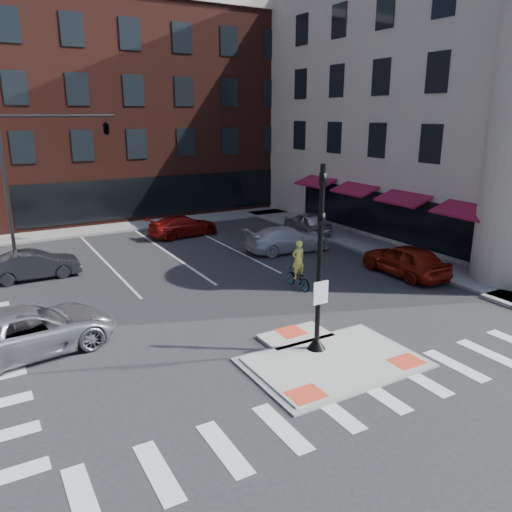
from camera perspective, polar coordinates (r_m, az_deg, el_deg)
ground at (r=16.48m, az=7.74°, el=-11.35°), size 120.00×120.00×0.00m
refuge_island at (r=16.28m, az=8.31°, el=-11.54°), size 5.40×4.65×0.13m
sidewalk_e at (r=30.22m, az=12.59°, el=1.33°), size 3.00×24.00×0.15m
sidewalk_n at (r=36.39m, az=-9.74°, el=3.94°), size 26.00×3.00×0.15m
building_n at (r=45.14m, az=-14.81°, el=15.84°), size 24.40×18.40×15.50m
building_e at (r=38.31m, az=24.25°, el=15.42°), size 21.90×23.90×17.70m
building_far_left at (r=63.76m, az=-25.79°, el=12.18°), size 10.00×12.00×10.00m
building_far_right at (r=67.97m, az=-14.79°, el=14.20°), size 12.00×12.00×12.00m
signal_pole at (r=15.84m, az=7.19°, el=-3.20°), size 0.60×0.60×5.98m
mast_arm_signal at (r=30.06m, az=-19.46°, el=12.60°), size 6.10×2.24×8.00m
silver_suv at (r=17.86m, az=-24.44°, el=-7.78°), size 5.82×3.34×1.53m
red_sedan at (r=24.93m, az=16.69°, el=-0.42°), size 1.84×4.54×1.55m
white_pickup at (r=28.15m, az=3.66°, el=1.92°), size 5.01×2.47×1.40m
bg_car_dark at (r=25.66m, az=-24.01°, el=-0.93°), size 4.08×1.49×1.34m
bg_car_silver at (r=32.51m, az=5.89°, el=3.82°), size 2.23×4.40×1.43m
bg_car_red at (r=32.00m, az=-8.31°, el=3.42°), size 4.70×2.35×1.31m
cyclist at (r=22.23m, az=4.81°, el=-1.86°), size 0.63×1.72×2.18m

